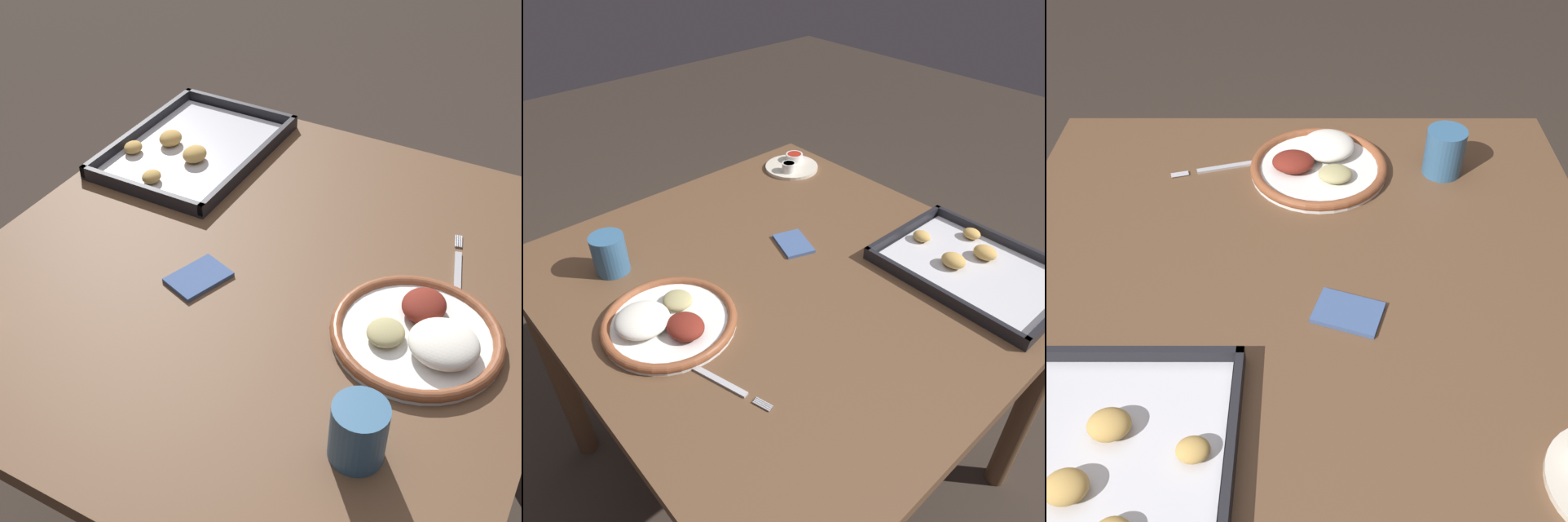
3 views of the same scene
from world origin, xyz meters
TOP-DOWN VIEW (x-y plane):
  - ground_plane at (0.00, 0.00)m, footprint 8.00×8.00m
  - dining_table at (0.00, 0.00)m, footprint 1.06×1.00m
  - dinner_plate at (-0.03, -0.30)m, footprint 0.28×0.28m
  - fork at (0.15, -0.31)m, footprint 0.20×0.07m
  - saucer_plate at (-0.39, 0.37)m, footprint 0.17×0.17m
  - baking_tray at (0.28, 0.33)m, footprint 0.41×0.30m
  - drinking_cup at (-0.28, -0.29)m, footprint 0.08×0.08m
  - napkin at (-0.07, 0.09)m, footprint 0.12×0.10m

SIDE VIEW (x-z plane):
  - ground_plane at x=0.00m, z-range 0.00..0.00m
  - dining_table at x=0.00m, z-range 0.28..1.05m
  - fork at x=0.15m, z-range 0.78..0.78m
  - napkin at x=-0.07m, z-range 0.78..0.78m
  - baking_tray at x=0.28m, z-range 0.77..0.81m
  - saucer_plate at x=-0.39m, z-range 0.77..0.81m
  - dinner_plate at x=-0.03m, z-range 0.77..0.82m
  - drinking_cup at x=-0.28m, z-range 0.78..0.87m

